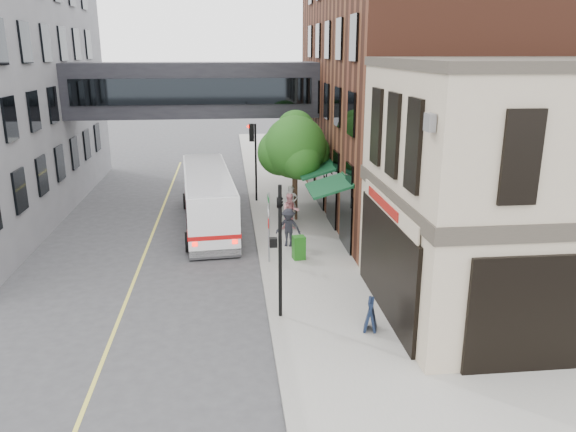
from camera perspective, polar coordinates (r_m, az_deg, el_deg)
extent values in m
plane|color=#38383A|center=(17.37, -1.49, -13.52)|extent=(120.00, 120.00, 0.00)
cube|color=gray|center=(30.41, 0.10, 0.10)|extent=(4.00, 60.00, 0.15)
cube|color=tan|center=(20.33, 24.10, 1.94)|extent=(10.00, 8.00, 8.15)
cube|color=#38332B|center=(20.31, 24.12, 2.14)|extent=(10.12, 8.12, 0.50)
cube|color=#38332B|center=(19.80, 25.57, 13.84)|extent=(10.12, 8.12, 0.30)
cube|color=black|center=(19.01, 9.92, -4.83)|extent=(0.14, 6.40, 3.40)
cube|color=black|center=(19.00, 9.81, -4.83)|extent=(0.04, 5.90, 3.00)
cube|color=maroon|center=(18.94, 9.55, 1.32)|extent=(0.03, 3.60, 0.32)
cube|color=#4E2518|center=(32.04, 14.66, 13.02)|extent=(12.00, 18.00, 14.00)
cube|color=#0E3E22|center=(29.61, 2.36, 5.46)|extent=(1.80, 13.00, 0.40)
cube|color=black|center=(33.10, -9.53, 12.55)|extent=(14.00, 3.00, 3.00)
cube|color=black|center=(31.56, -9.68, 12.35)|extent=(13.00, 0.08, 1.40)
cube|color=black|center=(34.65, -9.39, 12.73)|extent=(13.00, 0.08, 1.40)
cylinder|color=black|center=(18.18, -0.80, -3.72)|extent=(0.12, 0.12, 4.50)
cube|color=black|center=(18.05, -1.50, -2.71)|extent=(0.25, 0.22, 0.30)
imported|color=black|center=(17.63, -0.83, 1.92)|extent=(0.20, 0.16, 1.00)
cylinder|color=black|center=(32.63, -3.28, 5.42)|extent=(0.12, 0.12, 4.50)
cube|color=black|center=(32.56, -3.68, 6.01)|extent=(0.25, 0.22, 0.30)
cube|color=black|center=(32.33, -3.73, 8.45)|extent=(0.28, 0.28, 1.00)
sphere|color=#FF0C05|center=(32.28, -4.03, 9.06)|extent=(0.18, 0.18, 0.18)
cylinder|color=gray|center=(23.14, -1.96, -1.18)|extent=(0.08, 0.08, 3.00)
cube|color=white|center=(22.93, -2.02, 0.48)|extent=(0.03, 0.75, 0.22)
cube|color=#0C591E|center=(22.79, -2.04, 1.81)|extent=(0.03, 0.70, 0.18)
cube|color=#B20C0C|center=(23.08, -2.01, -0.71)|extent=(0.03, 0.30, 0.40)
cylinder|color=#382619|center=(29.08, 0.70, 2.34)|extent=(0.28, 0.28, 2.80)
sphere|color=#255115|center=(28.58, 0.72, 7.01)|extent=(3.20, 3.20, 3.20)
sphere|color=#255115|center=(29.24, 2.17, 6.42)|extent=(2.20, 2.20, 2.20)
sphere|color=#255115|center=(28.85, -0.74, 6.49)|extent=(2.40, 2.40, 2.40)
sphere|color=#255115|center=(29.06, 0.78, 8.76)|extent=(2.00, 2.00, 2.00)
cube|color=#D8CC4C|center=(26.73, -14.05, -2.93)|extent=(0.12, 40.00, 0.01)
cube|color=white|center=(28.78, -8.14, 1.86)|extent=(3.06, 10.40, 2.59)
cube|color=black|center=(28.67, -8.18, 2.72)|extent=(3.10, 10.23, 0.94)
cube|color=#B20C0C|center=(28.90, -8.11, 1.00)|extent=(3.12, 10.43, 0.20)
cylinder|color=black|center=(25.46, -10.11, -2.61)|extent=(0.34, 0.91, 0.89)
cylinder|color=black|center=(25.57, -5.11, -2.34)|extent=(0.34, 0.91, 0.89)
cylinder|color=black|center=(32.30, -10.36, 1.49)|extent=(0.34, 0.91, 0.89)
cylinder|color=black|center=(32.38, -6.42, 1.70)|extent=(0.34, 0.91, 0.89)
imported|color=beige|center=(29.02, 0.34, 1.31)|extent=(0.67, 0.44, 1.82)
imported|color=pink|center=(27.57, 0.26, 0.47)|extent=(0.89, 0.70, 1.81)
imported|color=black|center=(25.19, 0.04, -1.17)|extent=(1.27, 0.95, 1.76)
cube|color=#1B5D15|center=(23.77, 1.11, -3.23)|extent=(0.57, 0.52, 1.01)
cube|color=black|center=(18.18, 8.39, -9.88)|extent=(0.53, 0.66, 1.03)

